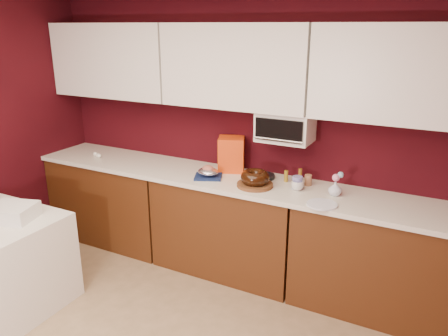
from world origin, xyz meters
The scene contains 30 objects.
wall_back centered at (0.00, 2.25, 1.25)m, with size 4.00×0.02×2.50m, color #36070D.
base_cabinet_left centered at (-1.33, 1.94, 0.43)m, with size 1.31×0.58×0.86m, color #48240E.
base_cabinet_center centered at (0.00, 1.94, 0.43)m, with size 1.31×0.58×0.86m, color #48240E.
base_cabinet_right centered at (1.33, 1.94, 0.43)m, with size 1.31×0.58×0.86m, color #48240E.
countertop centered at (0.00, 1.94, 0.88)m, with size 4.00×0.62×0.04m, color silver.
upper_cabinet_left centered at (-1.33, 2.08, 1.85)m, with size 1.31×0.33×0.70m, color white.
upper_cabinet_center centered at (0.00, 2.08, 1.85)m, with size 1.31×0.33×0.70m, color white.
upper_cabinet_right centered at (1.33, 2.08, 1.85)m, with size 1.31×0.33×0.70m, color white.
toaster_oven centered at (0.45, 2.10, 1.38)m, with size 0.45×0.30×0.25m, color white.
toaster_oven_door centered at (0.45, 1.94, 1.38)m, with size 0.40×0.02×0.18m, color black.
toaster_oven_handle centered at (0.45, 1.93, 1.30)m, with size 0.02×0.02×0.42m, color silver.
cake_base centered at (0.30, 1.85, 0.91)m, with size 0.30×0.30×0.03m, color brown.
bundt_cake centered at (0.30, 1.85, 0.98)m, with size 0.24×0.24×0.10m, color black.
navy_towel centered at (-0.16, 1.86, 0.91)m, with size 0.23×0.20×0.02m, color #14224C.
foil_ham_nest centered at (-0.16, 1.86, 0.96)m, with size 0.19×0.16×0.07m, color white.
roasted_ham centered at (-0.16, 1.86, 0.98)m, with size 0.11×0.09×0.07m, color #BB6655.
pandoro_box centered at (-0.07, 2.13, 1.06)m, with size 0.23×0.21×0.31m, color red.
dark_pan centered at (0.28, 2.07, 0.92)m, with size 0.19×0.19×0.03m, color black.
coffee_mug centered at (0.64, 1.93, 0.95)m, with size 0.09×0.09×0.10m, color silver.
blue_jar centered at (0.62, 1.97, 0.95)m, with size 0.09×0.09×0.10m, color #1F1B98.
flower_vase centered at (0.94, 1.96, 0.96)m, with size 0.08×0.08×0.13m, color silver.
flower_pink centered at (0.94, 1.96, 1.05)m, with size 0.06×0.06×0.06m, color pink.
flower_blue centered at (0.97, 1.98, 1.07)m, with size 0.05×0.05×0.05m, color #7DADC8.
china_plate centered at (0.90, 1.71, 0.91)m, with size 0.23×0.23×0.01m, color white.
amber_bottle centered at (0.48, 2.08, 0.95)m, with size 0.03×0.03×0.10m, color olive.
paper_cup centered at (0.68, 2.08, 0.95)m, with size 0.06×0.06×0.09m, color #966344.
egg_left centered at (-1.44, 1.87, 0.92)m, with size 0.06×0.05×0.05m, color white.
egg_right centered at (-1.52, 1.90, 0.92)m, with size 0.05×0.04×0.04m, color white.
newspaper_stack centered at (-1.23, 0.68, 0.81)m, with size 0.33×0.27×0.12m, color white.
amber_bottle_tall centered at (0.59, 2.15, 0.96)m, with size 0.03×0.03×0.11m, color brown.
Camera 1 is at (1.65, -1.29, 2.18)m, focal length 35.00 mm.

